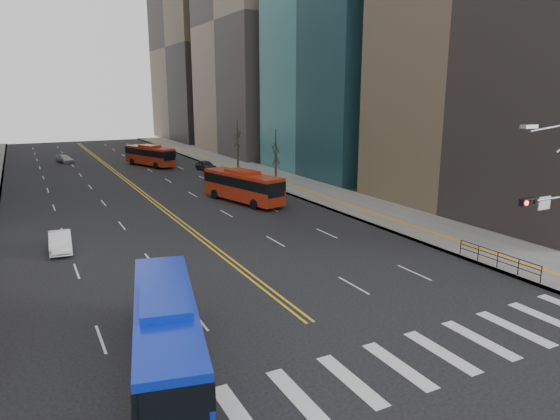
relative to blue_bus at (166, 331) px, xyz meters
name	(u,v)px	position (x,y,z in m)	size (l,w,h in m)	color
ground	(375,373)	(7.27, -4.00, -1.71)	(220.00, 220.00, 0.00)	black
sidewalk_right	(269,176)	(24.77, 41.00, -1.64)	(7.00, 130.00, 0.15)	gray
crosswalk	(375,373)	(7.27, -4.00, -1.71)	(26.70, 4.00, 0.01)	silver
centerline	(120,175)	(7.27, 51.00, -1.71)	(0.55, 100.00, 0.01)	gold
office_towers	(92,2)	(7.40, 64.51, 22.21)	(83.00, 134.00, 58.00)	gray
pedestrian_railing	(498,257)	(21.57, 2.00, -0.89)	(0.06, 6.06, 1.02)	black
street_trees	(77,161)	(0.09, 30.55, 3.16)	(35.20, 47.20, 7.60)	#2F241C
blue_bus	(166,331)	(0.00, 0.00, 0.00)	(4.72, 11.41, 3.27)	#0B24B1
red_bus_near	(243,184)	(15.27, 27.72, 0.14)	(4.86, 10.67, 3.32)	#A82A11
red_bus_far	(150,154)	(13.04, 58.03, 0.08)	(5.63, 10.27, 3.22)	#A82A11
car_white	(60,242)	(-2.54, 18.83, -1.03)	(1.45, 4.16, 1.37)	white
car_dark_mid	(206,165)	(19.13, 49.95, -1.00)	(1.70, 4.22, 1.44)	black
car_silver	(65,159)	(1.85, 68.06, -1.13)	(1.65, 4.05, 1.18)	#A1A2A7
car_dark_far	(145,151)	(15.88, 74.19, -1.10)	(2.05, 4.44, 1.24)	black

